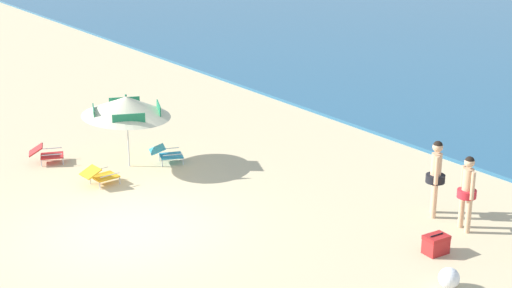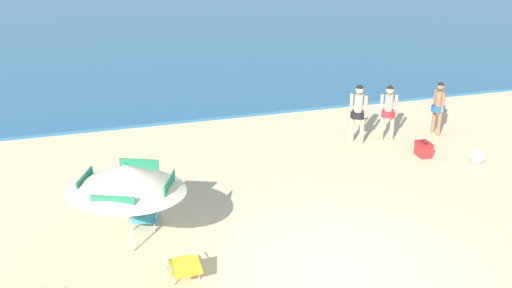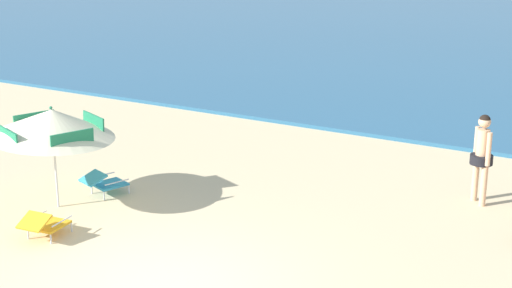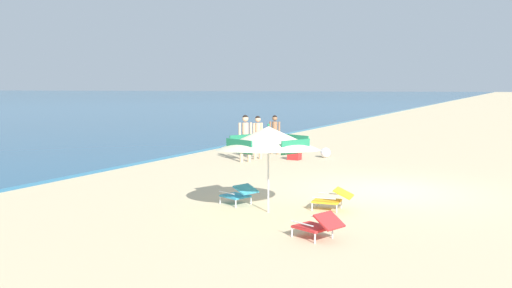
{
  "view_description": "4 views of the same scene",
  "coord_description": "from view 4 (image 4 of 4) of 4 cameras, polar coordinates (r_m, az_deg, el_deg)",
  "views": [
    {
      "loc": [
        14.17,
        -6.65,
        7.08
      ],
      "look_at": [
        -0.4,
        3.72,
        1.16
      ],
      "focal_mm": 53.96,
      "sensor_mm": 36.0,
      "label": 1
    },
    {
      "loc": [
        -4.31,
        -9.03,
        6.65
      ],
      "look_at": [
        -0.58,
        3.43,
        1.42
      ],
      "focal_mm": 42.27,
      "sensor_mm": 36.0,
      "label": 2
    },
    {
      "loc": [
        6.55,
        -8.52,
        5.59
      ],
      "look_at": [
        -0.75,
        4.42,
        1.03
      ],
      "focal_mm": 54.91,
      "sensor_mm": 36.0,
      "label": 3
    },
    {
      "loc": [
        -14.25,
        -3.01,
        2.78
      ],
      "look_at": [
        0.38,
        4.16,
        1.05
      ],
      "focal_mm": 36.98,
      "sensor_mm": 36.0,
      "label": 4
    }
  ],
  "objects": [
    {
      "name": "ground_plane",
      "position": [
        14.83,
        13.98,
        -4.93
      ],
      "size": [
        800.0,
        800.0,
        0.0
      ],
      "primitive_type": "plane",
      "color": "#D1BA8E"
    },
    {
      "name": "beach_umbrella_striped_main",
      "position": [
        11.69,
        1.35,
        0.62
      ],
      "size": [
        3.2,
        3.19,
        2.02
      ],
      "color": "silver",
      "rests_on": "ground"
    },
    {
      "name": "lounge_chair_under_umbrella",
      "position": [
        12.63,
        -1.84,
        -5.38
      ],
      "size": [
        0.8,
        1.0,
        0.51
      ],
      "color": "teal",
      "rests_on": "ground"
    },
    {
      "name": "lounge_chair_beside_umbrella",
      "position": [
        12.24,
        8.3,
        -5.82
      ],
      "size": [
        0.63,
        0.92,
        0.51
      ],
      "color": "gold",
      "rests_on": "ground"
    },
    {
      "name": "lounge_chair_facing_sea",
      "position": [
        9.89,
        6.73,
        -8.69
      ],
      "size": [
        0.82,
        1.02,
        0.52
      ],
      "color": "red",
      "rests_on": "ground"
    },
    {
      "name": "person_standing_near_shore",
      "position": [
        22.23,
        2.04,
        1.35
      ],
      "size": [
        0.4,
        0.49,
        1.65
      ],
      "color": "#8C6042",
      "rests_on": "ground"
    },
    {
      "name": "person_standing_beside",
      "position": [
        20.66,
        0.2,
        1.08
      ],
      "size": [
        0.48,
        0.42,
        1.7
      ],
      "color": "#D8A87F",
      "rests_on": "ground"
    },
    {
      "name": "person_wading_in",
      "position": [
        19.84,
        -1.16,
        1.0
      ],
      "size": [
        0.44,
        0.44,
        1.78
      ],
      "color": "#D8A87F",
      "rests_on": "ground"
    },
    {
      "name": "cooler_box",
      "position": [
        20.58,
        4.18,
        -1.15
      ],
      "size": [
        0.38,
        0.52,
        0.43
      ],
      "color": "red",
      "rests_on": "ground"
    },
    {
      "name": "beach_ball",
      "position": [
        21.32,
        7.53,
        -0.94
      ],
      "size": [
        0.4,
        0.4,
        0.4
      ],
      "primitive_type": "sphere",
      "color": "white",
      "rests_on": "ground"
    }
  ]
}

